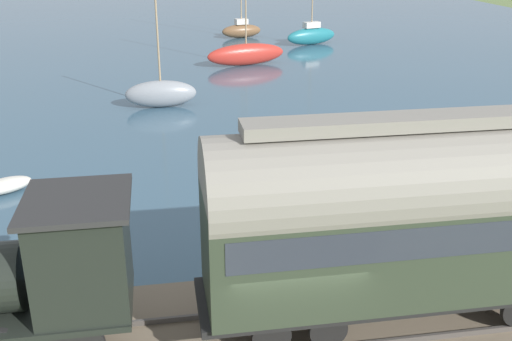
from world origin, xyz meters
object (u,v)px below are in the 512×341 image
object	(u,v)px
rowboat_mid_harbor	(364,166)
sailboat_brown	(241,29)
steam_locomotive	(15,274)
rowboat_far_out	(5,186)
sailboat_teal	(311,35)
sailboat_gray	(161,93)
passenger_coach	(421,211)
sailboat_red	(246,54)

from	to	relation	value
rowboat_mid_harbor	sailboat_brown	bearing A→B (deg)	38.23
steam_locomotive	rowboat_far_out	size ratio (longest dim) A/B	2.64
sailboat_teal	sailboat_gray	bearing A→B (deg)	125.01
sailboat_gray	sailboat_brown	distance (m)	22.11
sailboat_brown	rowboat_far_out	xyz separation A→B (m)	(-30.97, 12.63, -0.44)
passenger_coach	rowboat_mid_harbor	xyz separation A→B (m)	(9.73, -2.41, -2.92)
sailboat_teal	sailboat_gray	xyz separation A→B (m)	(-16.66, 12.13, -0.07)
steam_locomotive	sailboat_red	xyz separation A→B (m)	(29.48, -8.73, -1.71)
passenger_coach	rowboat_mid_harbor	world-z (taller)	passenger_coach
sailboat_red	rowboat_mid_harbor	bearing A→B (deg)	170.16
passenger_coach	rowboat_far_out	xyz separation A→B (m)	(9.82, 10.24, -2.86)
sailboat_red	sailboat_gray	bearing A→B (deg)	135.00
passenger_coach	sailboat_brown	size ratio (longest dim) A/B	0.95
sailboat_teal	steam_locomotive	bearing A→B (deg)	138.68
rowboat_far_out	rowboat_mid_harbor	bearing A→B (deg)	-121.42
sailboat_brown	rowboat_mid_harbor	bearing A→B (deg)	168.46
steam_locomotive	rowboat_far_out	bearing A→B (deg)	14.58
steam_locomotive	sailboat_brown	distance (m)	42.06
sailboat_teal	sailboat_brown	world-z (taller)	sailboat_teal
sailboat_red	rowboat_mid_harbor	xyz separation A→B (m)	(-19.74, -1.37, -0.56)
sailboat_red	rowboat_far_out	size ratio (longest dim) A/B	4.29
sailboat_gray	rowboat_far_out	size ratio (longest dim) A/B	2.89
sailboat_teal	passenger_coach	bearing A→B (deg)	149.67
rowboat_far_out	sailboat_brown	bearing A→B (deg)	-53.21
sailboat_red	rowboat_far_out	xyz separation A→B (m)	(-19.65, 11.29, -0.50)
sailboat_gray	rowboat_mid_harbor	bearing A→B (deg)	-145.81
rowboat_far_out	rowboat_mid_harbor	distance (m)	12.65
passenger_coach	sailboat_brown	xyz separation A→B (m)	(40.79, -2.39, -2.42)
sailboat_brown	rowboat_mid_harbor	xyz separation A→B (m)	(-31.06, -0.02, -0.50)
passenger_coach	rowboat_mid_harbor	size ratio (longest dim) A/B	3.31
sailboat_red	steam_locomotive	bearing A→B (deg)	149.70
sailboat_teal	sailboat_brown	size ratio (longest dim) A/B	1.05
steam_locomotive	passenger_coach	bearing A→B (deg)	-90.00
rowboat_mid_harbor	sailboat_teal	bearing A→B (deg)	27.74
sailboat_gray	rowboat_mid_harbor	world-z (taller)	sailboat_gray
sailboat_gray	sailboat_brown	world-z (taller)	sailboat_brown
sailboat_gray	sailboat_brown	xyz separation A→B (m)	(20.92, -7.16, -0.01)
steam_locomotive	rowboat_far_out	world-z (taller)	steam_locomotive
steam_locomotive	sailboat_red	size ratio (longest dim) A/B	0.62
sailboat_brown	rowboat_mid_harbor	distance (m)	31.06
sailboat_teal	rowboat_mid_harbor	bearing A→B (deg)	150.60
steam_locomotive	passenger_coach	size ratio (longest dim) A/B	0.59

